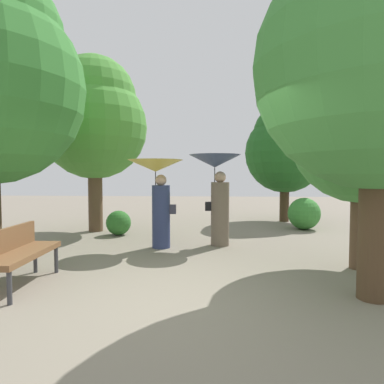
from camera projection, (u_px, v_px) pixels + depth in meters
ground_plane at (174, 301)px, 4.19m from camera, size 40.00×40.00×0.00m
person_left at (158, 184)px, 7.19m from camera, size 1.19×1.19×1.90m
person_right at (217, 182)px, 7.42m from camera, size 1.14×1.14×2.02m
park_bench at (18, 251)px, 4.72m from camera, size 0.56×1.52×0.83m
tree_near_left at (94, 118)px, 9.21m from camera, size 2.88×2.88×4.83m
tree_near_right at (362, 121)px, 5.52m from camera, size 2.33×2.33×3.81m
tree_mid_right at (380, 44)px, 4.10m from camera, size 3.09×3.09×4.94m
tree_far_back at (285, 147)px, 11.18m from camera, size 2.65×2.65×3.98m
bush_path_left at (119, 223)px, 8.74m from camera, size 0.64×0.64×0.64m
bush_path_right at (304, 214)px, 9.63m from camera, size 0.91×0.91×0.91m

